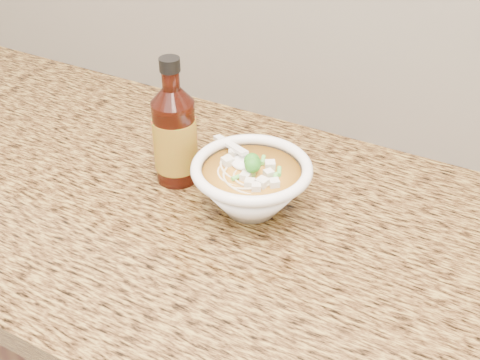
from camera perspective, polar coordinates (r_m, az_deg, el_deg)
The scene contains 3 objects.
counter_slab at distance 0.91m, azimuth 7.01°, elevation -6.78°, with size 4.00×0.68×0.04m, color olive.
soup_bowl at distance 0.92m, azimuth 1.07°, elevation -0.55°, with size 0.20×0.18×0.10m.
hot_sauce_bottle at distance 0.98m, azimuth -6.20°, elevation 4.14°, with size 0.07×0.07×0.22m.
Camera 1 is at (0.23, 1.04, 1.48)m, focal length 45.00 mm.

